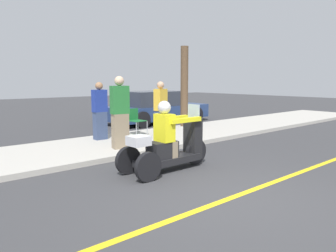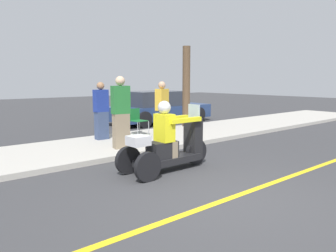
{
  "view_description": "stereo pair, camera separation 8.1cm",
  "coord_description": "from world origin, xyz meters",
  "px_view_note": "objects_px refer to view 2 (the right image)",
  "views": [
    {
      "loc": [
        -3.95,
        -3.08,
        1.85
      ],
      "look_at": [
        0.29,
        1.84,
        0.92
      ],
      "focal_mm": 35.0,
      "sensor_mm": 36.0,
      "label": 1
    },
    {
      "loc": [
        -3.89,
        -3.14,
        1.85
      ],
      "look_at": [
        0.29,
        1.84,
        0.92
      ],
      "focal_mm": 35.0,
      "sensor_mm": 36.0,
      "label": 2
    }
  ],
  "objects_px": {
    "parked_car_lot_left": "(158,108)",
    "tree_trunk": "(186,87)",
    "spectator_with_child": "(121,114)",
    "spectator_end_of_line": "(101,112)",
    "folding_chair_curbside": "(137,119)",
    "spectator_mid_group": "(162,110)",
    "motorcycle_trike": "(168,146)"
  },
  "relations": [
    {
      "from": "parked_car_lot_left",
      "to": "tree_trunk",
      "type": "bearing_deg",
      "value": -99.31
    },
    {
      "from": "spectator_with_child",
      "to": "parked_car_lot_left",
      "type": "height_order",
      "value": "spectator_with_child"
    },
    {
      "from": "spectator_end_of_line",
      "to": "tree_trunk",
      "type": "height_order",
      "value": "tree_trunk"
    },
    {
      "from": "folding_chair_curbside",
      "to": "spectator_end_of_line",
      "type": "bearing_deg",
      "value": 179.71
    },
    {
      "from": "spectator_mid_group",
      "to": "folding_chair_curbside",
      "type": "relative_size",
      "value": 2.03
    },
    {
      "from": "motorcycle_trike",
      "to": "spectator_mid_group",
      "type": "bearing_deg",
      "value": 53.26
    },
    {
      "from": "motorcycle_trike",
      "to": "tree_trunk",
      "type": "bearing_deg",
      "value": 43.22
    },
    {
      "from": "spectator_end_of_line",
      "to": "folding_chair_curbside",
      "type": "height_order",
      "value": "spectator_end_of_line"
    },
    {
      "from": "spectator_mid_group",
      "to": "parked_car_lot_left",
      "type": "height_order",
      "value": "spectator_mid_group"
    },
    {
      "from": "motorcycle_trike",
      "to": "tree_trunk",
      "type": "distance_m",
      "value": 5.78
    },
    {
      "from": "spectator_with_child",
      "to": "spectator_mid_group",
      "type": "bearing_deg",
      "value": 17.96
    },
    {
      "from": "spectator_end_of_line",
      "to": "parked_car_lot_left",
      "type": "distance_m",
      "value": 4.84
    },
    {
      "from": "motorcycle_trike",
      "to": "spectator_end_of_line",
      "type": "xyz_separation_m",
      "value": [
        0.38,
        3.46,
        0.4
      ]
    },
    {
      "from": "spectator_mid_group",
      "to": "tree_trunk",
      "type": "relative_size",
      "value": 0.57
    },
    {
      "from": "spectator_end_of_line",
      "to": "spectator_with_child",
      "type": "bearing_deg",
      "value": -99.13
    },
    {
      "from": "motorcycle_trike",
      "to": "parked_car_lot_left",
      "type": "xyz_separation_m",
      "value": [
        4.48,
        5.99,
        0.13
      ]
    },
    {
      "from": "motorcycle_trike",
      "to": "spectator_end_of_line",
      "type": "distance_m",
      "value": 3.5
    },
    {
      "from": "folding_chair_curbside",
      "to": "parked_car_lot_left",
      "type": "xyz_separation_m",
      "value": [
        2.88,
        2.54,
        0.02
      ]
    },
    {
      "from": "folding_chair_curbside",
      "to": "tree_trunk",
      "type": "relative_size",
      "value": 0.28
    },
    {
      "from": "spectator_end_of_line",
      "to": "spectator_with_child",
      "type": "height_order",
      "value": "spectator_with_child"
    },
    {
      "from": "spectator_with_child",
      "to": "parked_car_lot_left",
      "type": "distance_m",
      "value": 5.89
    },
    {
      "from": "motorcycle_trike",
      "to": "tree_trunk",
      "type": "xyz_separation_m",
      "value": [
        4.14,
        3.89,
        1.07
      ]
    },
    {
      "from": "spectator_mid_group",
      "to": "motorcycle_trike",
      "type": "bearing_deg",
      "value": -126.74
    },
    {
      "from": "spectator_mid_group",
      "to": "parked_car_lot_left",
      "type": "relative_size",
      "value": 0.37
    },
    {
      "from": "spectator_end_of_line",
      "to": "folding_chair_curbside",
      "type": "distance_m",
      "value": 1.26
    },
    {
      "from": "spectator_mid_group",
      "to": "spectator_end_of_line",
      "type": "height_order",
      "value": "spectator_mid_group"
    },
    {
      "from": "spectator_mid_group",
      "to": "tree_trunk",
      "type": "height_order",
      "value": "tree_trunk"
    },
    {
      "from": "motorcycle_trike",
      "to": "parked_car_lot_left",
      "type": "height_order",
      "value": "motorcycle_trike"
    },
    {
      "from": "spectator_mid_group",
      "to": "parked_car_lot_left",
      "type": "bearing_deg",
      "value": 53.13
    },
    {
      "from": "motorcycle_trike",
      "to": "folding_chair_curbside",
      "type": "distance_m",
      "value": 3.8
    },
    {
      "from": "parked_car_lot_left",
      "to": "motorcycle_trike",
      "type": "bearing_deg",
      "value": -126.81
    },
    {
      "from": "spectator_with_child",
      "to": "parked_car_lot_left",
      "type": "relative_size",
      "value": 0.4
    }
  ]
}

